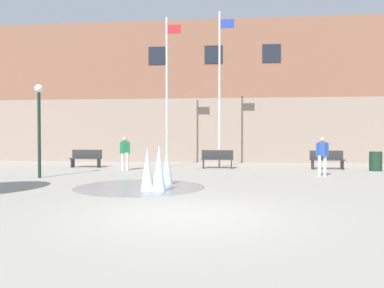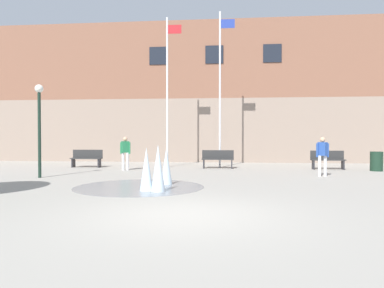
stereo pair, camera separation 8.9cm
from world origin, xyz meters
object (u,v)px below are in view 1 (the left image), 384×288
Objects in this scene: flagpole_right at (220,85)px; park_bench_under_left_flagpole at (86,158)px; park_bench_under_right_flagpole at (327,159)px; flagpole_left at (167,88)px; park_bench_center at (217,159)px; adult_in_red at (125,151)px; lamp_post_left_lane at (39,116)px; trash_can at (376,161)px; adult_watching at (322,153)px.

park_bench_under_left_flagpole is at bearing -175.71° from flagpole_right.
flagpole_left is at bearing 176.46° from park_bench_under_right_flagpole.
park_bench_center is 5.36m from park_bench_under_right_flagpole.
park_bench_under_right_flagpole is 9.82m from adult_in_red.
park_bench_center is at bearing 0.39° from park_bench_under_left_flagpole.
park_bench_under_right_flagpole is at bearing 22.19° from lamp_post_left_lane.
trash_can is (14.19, -0.65, -0.03)m from park_bench_under_left_flagpole.
flagpole_right is (0.12, 0.47, 3.76)m from park_bench_center.
lamp_post_left_lane reaches higher than trash_can.
park_bench_under_right_flagpole is 2.14m from trash_can.
park_bench_center is 0.20× the size of flagpole_right.
park_bench_under_left_flagpole reaches higher than trash_can.
park_bench_center reaches higher than trash_can.
park_bench_center is 0.44× the size of lamp_post_left_lane.
park_bench_under_left_flagpole is at bearing -172.92° from flagpole_left.
park_bench_center is at bearing -103.94° from flagpole_right.
park_bench_under_left_flagpole is at bearing -179.88° from park_bench_under_right_flagpole.
adult_watching reaches higher than trash_can.
lamp_post_left_lane is 4.03× the size of trash_can.
adult_watching is at bearing -42.64° from flagpole_right.
flagpole_right is (2.74, 0.00, 0.10)m from flagpole_left.
flagpole_left is (4.19, 0.52, 3.66)m from park_bench_under_left_flagpole.
adult_watching and adult_in_red have the same top height.
flagpole_left is (-7.98, 0.49, 3.66)m from park_bench_under_right_flagpole.
adult_in_red is 4.48m from lamp_post_left_lane.
park_bench_center is 8.61m from lamp_post_left_lane.
park_bench_under_right_flagpole is at bearing 161.50° from trash_can.
adult_watching is (4.31, -3.38, 0.45)m from park_bench_center.
park_bench_under_left_flagpole is at bearing 26.15° from adult_watching.
park_bench_center is 3.80m from flagpole_right.
trash_can is at bearing -9.16° from flagpole_right.
flagpole_left reaches higher than park_bench_under_right_flagpole.
lamp_post_left_lane reaches higher than adult_watching.
lamp_post_left_lane reaches higher than adult_in_red.
park_bench_under_right_flagpole is 1.78× the size of trash_can.
park_bench_under_right_flagpole is (5.36, -0.02, 0.00)m from park_bench_center.
flagpole_left reaches higher than adult_watching.
adult_watching is 1.00× the size of adult_in_red.
park_bench_center is 7.42m from trash_can.
adult_watching is at bearing -16.71° from park_bench_under_left_flagpole.
park_bench_under_right_flagpole is at bearing -5.39° from flagpole_right.
flagpole_right reaches higher than park_bench_center.
park_bench_center is (6.81, 0.05, 0.00)m from park_bench_under_left_flagpole.
adult_watching is (-1.05, -3.36, 0.45)m from park_bench_under_right_flagpole.
park_bench_under_left_flagpole is 1.01× the size of adult_in_red.
flagpole_right reaches higher than park_bench_under_left_flagpole.
park_bench_under_left_flagpole is 5.28m from lamp_post_left_lane.
adult_watching is (11.12, -3.34, 0.45)m from park_bench_under_left_flagpole.
lamp_post_left_lane is at bearing -141.68° from flagpole_right.
flagpole_left is at bearing 13.77° from adult_watching.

